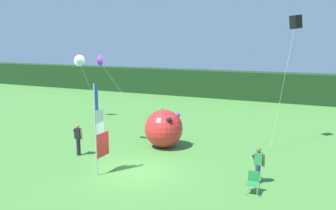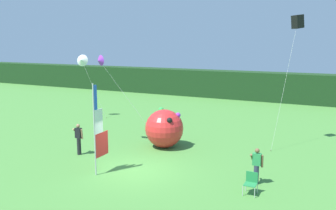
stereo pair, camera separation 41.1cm
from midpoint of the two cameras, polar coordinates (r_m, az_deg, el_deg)
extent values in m
plane|color=#478438|center=(17.37, -5.67, -10.49)|extent=(120.00, 120.00, 0.00)
cube|color=#193819|center=(38.82, 12.36, 3.09)|extent=(80.00, 2.40, 2.96)
cylinder|color=#B7B7BC|center=(16.45, -12.31, -4.05)|extent=(0.06, 0.06, 4.29)
cube|color=red|center=(17.05, -11.16, -6.28)|extent=(0.02, 0.97, 1.14)
cube|color=white|center=(16.62, -11.67, -2.65)|extent=(0.02, 0.60, 1.14)
cube|color=blue|center=(16.27, -12.19, 1.15)|extent=(0.02, 0.23, 1.14)
cylinder|color=#2D334C|center=(16.16, 13.53, -10.74)|extent=(0.22, 0.22, 0.86)
cube|color=#2D8E4C|center=(15.92, 13.64, -8.40)|extent=(0.36, 0.20, 0.54)
sphere|color=brown|center=(15.81, 13.70, -7.06)|extent=(0.20, 0.20, 0.20)
cylinder|color=brown|center=(16.01, 12.87, -8.11)|extent=(0.09, 0.48, 0.42)
cylinder|color=brown|center=(15.91, 14.45, -8.66)|extent=(0.09, 0.14, 0.56)
cylinder|color=black|center=(20.04, -14.80, -6.54)|extent=(0.22, 0.22, 0.94)
cube|color=black|center=(19.85, -14.89, -4.46)|extent=(0.36, 0.20, 0.56)
sphere|color=#A37556|center=(19.75, -14.95, -3.34)|extent=(0.20, 0.20, 0.20)
cylinder|color=#A37556|center=(20.02, -15.30, -4.20)|extent=(0.09, 0.48, 0.42)
cylinder|color=#A37556|center=(19.72, -14.36, -4.66)|extent=(0.09, 0.14, 0.56)
sphere|color=red|center=(20.67, -1.27, -3.81)|extent=(2.24, 2.24, 2.24)
sphere|color=black|center=(19.70, -0.40, -2.48)|extent=(0.31, 0.31, 0.31)
sphere|color=green|center=(20.81, -1.81, -0.79)|extent=(0.31, 0.31, 0.31)
sphere|color=purple|center=(20.53, 0.94, -1.65)|extent=(0.31, 0.31, 0.31)
cylinder|color=#BCBCC1|center=(14.97, 11.53, -13.29)|extent=(0.03, 0.03, 0.42)
cylinder|color=#BCBCC1|center=(14.88, 13.38, -13.51)|extent=(0.03, 0.03, 0.42)
cylinder|color=#BCBCC1|center=(15.40, 11.96, -12.61)|extent=(0.03, 0.03, 0.42)
cylinder|color=#BCBCC1|center=(15.32, 13.75, -12.82)|extent=(0.03, 0.03, 0.42)
cube|color=#237F42|center=(15.05, 12.69, -12.27)|extent=(0.48, 0.48, 0.03)
cube|color=#237F42|center=(15.19, 12.93, -11.12)|extent=(0.48, 0.03, 0.44)
cylinder|color=brown|center=(29.00, -10.75, -2.09)|extent=(0.03, 0.03, 0.08)
cylinder|color=silver|center=(28.84, -12.68, 2.41)|extent=(1.71, 0.71, 4.68)
cone|color=white|center=(28.88, -14.63, 7.00)|extent=(1.02, 0.72, 0.97)
cylinder|color=brown|center=(21.41, -1.74, -6.31)|extent=(0.03, 0.03, 0.08)
cylinder|color=silver|center=(20.98, -6.67, 0.23)|extent=(3.26, 1.52, 5.04)
cone|color=purple|center=(20.98, -11.71, 7.02)|extent=(0.67, 0.46, 0.63)
cylinder|color=brown|center=(21.08, 15.56, -6.96)|extent=(0.03, 0.03, 0.08)
cylinder|color=silver|center=(21.19, 17.49, 2.93)|extent=(0.80, 1.87, 7.23)
cube|color=black|center=(21.94, 19.38, 12.53)|extent=(0.76, 0.77, 0.81)
camera|label=1|loc=(0.21, -90.63, -0.11)|focal=37.83mm
camera|label=2|loc=(0.21, 89.37, 0.11)|focal=37.83mm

